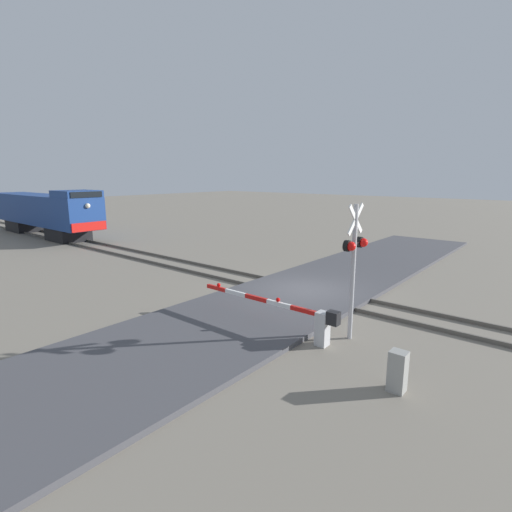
# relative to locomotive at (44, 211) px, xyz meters

# --- Properties ---
(ground_plane) EXTENTS (160.00, 160.00, 0.00)m
(ground_plane) POSITION_rel_locomotive_xyz_m (0.00, -26.00, -2.08)
(ground_plane) COLOR gray
(rail_track_left) EXTENTS (0.08, 80.00, 0.15)m
(rail_track_left) POSITION_rel_locomotive_xyz_m (-0.72, -26.00, -2.00)
(rail_track_left) COLOR #59544C
(rail_track_left) RESTS_ON ground_plane
(rail_track_right) EXTENTS (0.08, 80.00, 0.15)m
(rail_track_right) POSITION_rel_locomotive_xyz_m (0.72, -26.00, -2.00)
(rail_track_right) COLOR #59544C
(rail_track_right) RESTS_ON ground_plane
(road_surface) EXTENTS (36.00, 5.50, 0.16)m
(road_surface) POSITION_rel_locomotive_xyz_m (0.00, -26.00, -1.99)
(road_surface) COLOR #47474C
(road_surface) RESTS_ON ground_plane
(locomotive) EXTENTS (2.75, 15.59, 3.97)m
(locomotive) POSITION_rel_locomotive_xyz_m (0.00, 0.00, 0.00)
(locomotive) COLOR black
(locomotive) RESTS_ON ground_plane
(crossing_signal) EXTENTS (1.18, 0.33, 4.26)m
(crossing_signal) POSITION_rel_locomotive_xyz_m (-3.13, -29.73, 0.59)
(crossing_signal) COLOR #ADADB2
(crossing_signal) RESTS_ON ground_plane
(crossing_gate) EXTENTS (0.36, 5.51, 1.17)m
(crossing_gate) POSITION_rel_locomotive_xyz_m (-4.14, -28.60, -1.35)
(crossing_gate) COLOR silver
(crossing_gate) RESTS_ON ground_plane
(utility_cabinet) EXTENTS (0.36, 0.40, 1.02)m
(utility_cabinet) POSITION_rel_locomotive_xyz_m (-5.24, -31.97, -1.57)
(utility_cabinet) COLOR #999993
(utility_cabinet) RESTS_ON ground_plane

